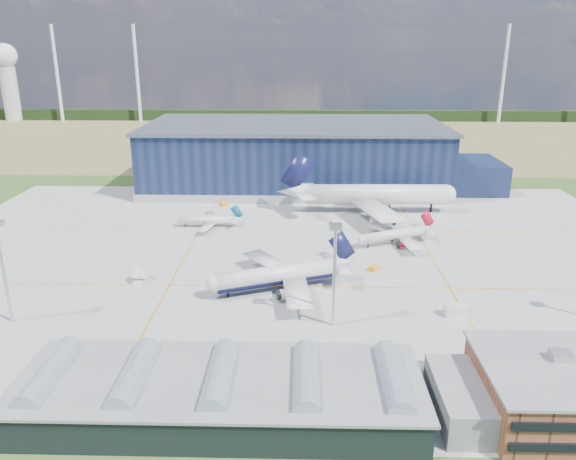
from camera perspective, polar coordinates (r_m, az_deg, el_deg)
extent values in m
plane|color=#34531F|center=(149.94, 0.17, -4.20)|extent=(600.00, 600.00, 0.00)
cube|color=#AAAAA4|center=(159.19, 0.25, -2.79)|extent=(220.00, 160.00, 0.06)
cube|color=orange|center=(140.75, 0.08, -5.75)|extent=(180.00, 0.40, 0.02)
cube|color=orange|center=(182.67, 0.42, 0.09)|extent=(180.00, 0.40, 0.02)
cube|color=orange|center=(162.54, -10.39, -2.63)|extent=(0.40, 120.00, 0.02)
cube|color=orange|center=(163.37, 14.44, -2.82)|extent=(0.40, 120.00, 0.02)
cube|color=olive|center=(362.87, 0.97, 9.40)|extent=(600.00, 220.00, 0.01)
cube|color=black|center=(441.51, 1.07, 11.58)|extent=(600.00, 8.00, 8.00)
cylinder|color=white|center=(466.24, -22.41, 14.44)|extent=(2.40, 2.40, 70.00)
cylinder|color=white|center=(446.10, -15.09, 15.04)|extent=(2.40, 2.40, 70.00)
cylinder|color=white|center=(453.26, 21.07, 14.51)|extent=(2.40, 2.40, 70.00)
cylinder|color=silver|center=(488.72, -26.35, 12.28)|extent=(12.00, 12.00, 40.00)
sphere|color=white|center=(487.34, -26.84, 15.53)|extent=(18.00, 18.00, 18.00)
cube|color=#101C37|center=(237.61, 0.69, 7.55)|extent=(120.00, 60.00, 25.00)
cube|color=#9A9EA8|center=(239.95, 0.68, 4.99)|extent=(121.00, 61.00, 3.20)
cube|color=#4B5260|center=(235.46, 0.71, 10.65)|extent=(122.00, 62.00, 1.20)
cube|color=#101C37|center=(243.99, 17.91, 5.38)|extent=(24.00, 30.00, 12.00)
cube|color=#ADACA8|center=(102.44, 25.96, -11.42)|extent=(3.20, 2.60, 1.60)
cube|color=black|center=(96.56, -6.87, -16.36)|extent=(65.00, 22.00, 6.00)
cube|color=slate|center=(94.77, -6.95, -14.78)|extent=(66.00, 23.00, 0.50)
cube|color=slate|center=(99.39, 17.62, -16.08)|extent=(10.00, 18.00, 6.00)
cylinder|color=#8395A2|center=(102.35, -23.11, -13.42)|extent=(4.40, 18.00, 4.40)
cylinder|color=#8395A2|center=(97.58, -15.37, -14.16)|extent=(4.40, 18.00, 4.40)
cylinder|color=#8395A2|center=(94.66, -6.95, -14.68)|extent=(4.40, 18.00, 4.40)
cylinder|color=#8395A2|center=(93.75, 1.84, -14.89)|extent=(4.40, 18.00, 4.40)
cylinder|color=#8395A2|center=(94.93, 10.62, -14.78)|extent=(4.40, 18.00, 4.40)
cylinder|color=#B4B7BB|center=(133.80, -26.86, -4.13)|extent=(0.70, 0.70, 22.00)
cylinder|color=#B4B7BB|center=(118.20, 4.71, -4.95)|extent=(0.70, 0.70, 22.00)
cube|color=#B4B7BB|center=(114.10, 4.86, 0.35)|extent=(2.60, 2.60, 1.00)
cube|color=#F6A215|center=(154.40, 3.90, -3.28)|extent=(2.22, 3.31, 1.31)
cube|color=#F6A215|center=(151.84, 8.74, -3.86)|extent=(3.46, 3.54, 1.29)
cube|color=silver|center=(148.66, 2.47, -3.86)|extent=(6.64, 5.33, 2.67)
cube|color=silver|center=(187.47, 4.76, 0.71)|extent=(3.08, 3.77, 1.41)
cube|color=#F6A215|center=(210.25, -6.53, 2.66)|extent=(3.31, 3.95, 1.48)
cube|color=silver|center=(179.74, -5.42, -0.11)|extent=(3.50, 2.67, 1.37)
cube|color=silver|center=(131.63, 16.75, -7.83)|extent=(5.56, 3.12, 2.55)
cube|color=silver|center=(147.90, -14.77, -4.56)|extent=(2.71, 4.87, 2.95)
imported|color=#99999E|center=(107.55, 6.91, -13.85)|extent=(4.19, 2.31, 1.31)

